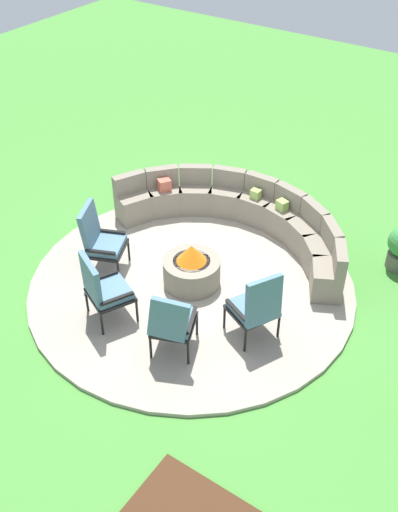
{
  "coord_description": "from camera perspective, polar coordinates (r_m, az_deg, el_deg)",
  "views": [
    {
      "loc": [
        4.11,
        -5.84,
        6.13
      ],
      "look_at": [
        0.0,
        0.2,
        0.45
      ],
      "focal_mm": 42.19,
      "sensor_mm": 36.0,
      "label": 1
    }
  ],
  "objects": [
    {
      "name": "lounge_chair_front_right",
      "position": [
        8.5,
        -9.1,
        -3.03
      ],
      "size": [
        0.79,
        0.79,
        1.14
      ],
      "rotation": [
        0.0,
        0.0,
        5.84
      ],
      "color": "black",
      "rests_on": "patio_circle"
    },
    {
      "name": "lounge_chair_back_left",
      "position": [
        7.94,
        -2.58,
        -6.24
      ],
      "size": [
        0.74,
        0.78,
        1.07
      ],
      "rotation": [
        0.0,
        0.0,
        6.68
      ],
      "color": "black",
      "rests_on": "patio_circle"
    },
    {
      "name": "lounge_chair_front_left",
      "position": [
        9.41,
        -9.38,
        1.62
      ],
      "size": [
        0.76,
        0.77,
        1.15
      ],
      "rotation": [
        0.0,
        0.0,
        5.12
      ],
      "color": "black",
      "rests_on": "patio_circle"
    },
    {
      "name": "ground_plane",
      "position": [
        9.41,
        -0.69,
        -2.78
      ],
      "size": [
        24.0,
        24.0,
        0.0
      ],
      "primitive_type": "plane",
      "color": "#478C38"
    },
    {
      "name": "curved_stone_bench",
      "position": [
        10.25,
        4.18,
        3.72
      ],
      "size": [
        4.31,
        1.75,
        0.83
      ],
      "color": "gray",
      "rests_on": "patio_circle"
    },
    {
      "name": "lounge_chair_back_right",
      "position": [
        8.16,
        5.49,
        -4.73
      ],
      "size": [
        0.78,
        0.79,
        1.12
      ],
      "rotation": [
        0.0,
        0.0,
        7.41
      ],
      "color": "black",
      "rests_on": "patio_circle"
    },
    {
      "name": "fire_pit",
      "position": [
        9.19,
        -0.7,
        -1.2
      ],
      "size": [
        0.88,
        0.88,
        0.71
      ],
      "color": "gray",
      "rests_on": "patio_circle"
    },
    {
      "name": "patio_circle",
      "position": [
        9.39,
        -0.69,
        -2.64
      ],
      "size": [
        5.04,
        5.04,
        0.06
      ],
      "primitive_type": "cylinder",
      "color": "#9E9384",
      "rests_on": "ground_plane"
    }
  ]
}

